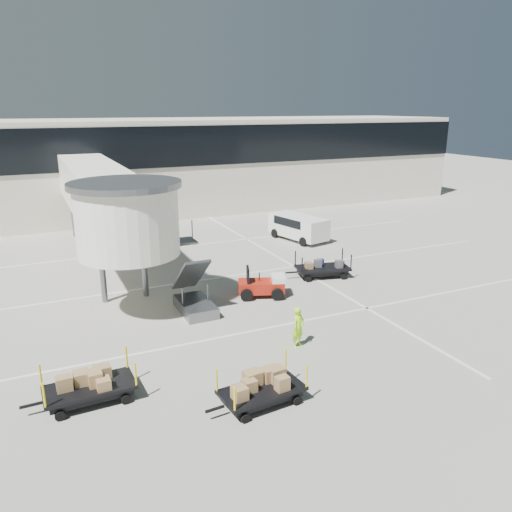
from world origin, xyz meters
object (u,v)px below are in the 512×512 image
(box_cart_far, at_px, (89,387))
(box_cart_near, at_px, (263,390))
(suitcase_cart, at_px, (323,268))
(ground_worker, at_px, (298,327))
(baggage_tug, at_px, (262,286))
(minivan, at_px, (297,225))

(box_cart_far, bearing_deg, box_cart_near, -28.49)
(suitcase_cart, bearing_deg, ground_worker, -115.36)
(suitcase_cart, height_order, box_cart_near, suitcase_cart)
(baggage_tug, xyz_separation_m, box_cart_near, (-4.06, -8.53, -0.03))
(ground_worker, xyz_separation_m, minivan, (8.05, 14.47, 0.20))
(box_cart_far, relative_size, minivan, 0.73)
(minivan, bearing_deg, suitcase_cart, -122.43)
(ground_worker, bearing_deg, minivan, 36.25)
(suitcase_cart, bearing_deg, box_cart_near, -117.39)
(box_cart_near, bearing_deg, ground_worker, 40.08)
(box_cart_far, bearing_deg, baggage_tug, 32.08)
(baggage_tug, xyz_separation_m, minivan, (6.98, 8.97, 0.47))
(baggage_tug, bearing_deg, box_cart_far, -125.05)
(box_cart_near, xyz_separation_m, ground_worker, (2.99, 3.03, 0.31))
(baggage_tug, relative_size, minivan, 0.53)
(suitcase_cart, xyz_separation_m, minivan, (2.69, 7.71, 0.54))
(baggage_tug, height_order, suitcase_cart, baggage_tug)
(baggage_tug, bearing_deg, minivan, 73.09)
(box_cart_far, distance_m, minivan, 21.93)
(suitcase_cart, bearing_deg, box_cart_far, -138.08)
(baggage_tug, bearing_deg, ground_worker, -80.03)
(suitcase_cart, height_order, ground_worker, ground_worker)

